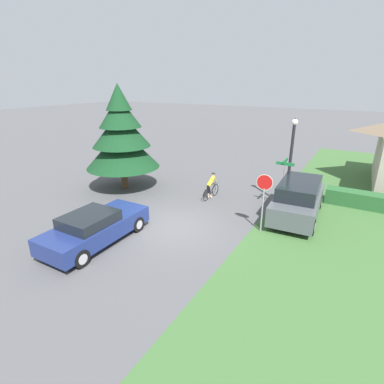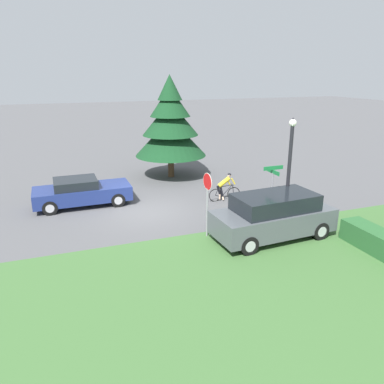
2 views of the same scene
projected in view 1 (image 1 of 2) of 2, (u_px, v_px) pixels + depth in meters
The scene contains 8 objects.
ground_plane at pixel (172, 227), 13.86m from camera, with size 140.00×140.00×0.00m, color #515154.
sedan_left_lane at pixel (95, 228), 12.29m from camera, with size 1.98×4.68×1.39m.
cyclist at pixel (211, 186), 17.09m from camera, with size 0.44×1.70×1.47m.
parked_suv_right at pixel (298, 199), 14.64m from camera, with size 2.25×4.96×1.83m.
stop_sign at pixel (264, 192), 12.83m from camera, with size 0.69×0.09×2.66m.
street_lamp at pixel (291, 156), 15.31m from camera, with size 0.30×0.30×4.66m.
street_name_sign at pixel (284, 175), 15.08m from camera, with size 0.90×0.90×2.73m.
conifer_tall_near at pixel (121, 136), 17.80m from camera, with size 4.40×4.40×6.26m.
Camera 1 is at (7.04, -10.28, 6.33)m, focal length 28.00 mm.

